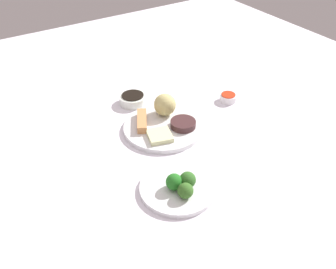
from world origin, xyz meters
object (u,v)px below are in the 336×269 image
(main_plate, at_px, (162,127))
(broccoli_plate, at_px, (178,188))
(sauce_ramekin_sweet_and_sour, at_px, (228,98))
(soy_sauce_bowl, at_px, (133,99))

(main_plate, bearing_deg, broccoli_plate, -113.86)
(sauce_ramekin_sweet_and_sour, bearing_deg, main_plate, -175.91)
(main_plate, xyz_separation_m, broccoli_plate, (-0.12, -0.27, -0.00))
(broccoli_plate, distance_m, sauce_ramekin_sweet_and_sour, 0.52)
(broccoli_plate, bearing_deg, soy_sauce_bowl, 76.22)
(main_plate, relative_size, soy_sauce_bowl, 2.70)
(main_plate, relative_size, broccoli_plate, 1.25)
(soy_sauce_bowl, xyz_separation_m, sauce_ramekin_sweet_and_sour, (0.31, -0.18, -0.00))
(main_plate, distance_m, sauce_ramekin_sweet_and_sour, 0.31)
(soy_sauce_bowl, bearing_deg, sauce_ramekin_sweet_and_sour, -30.05)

